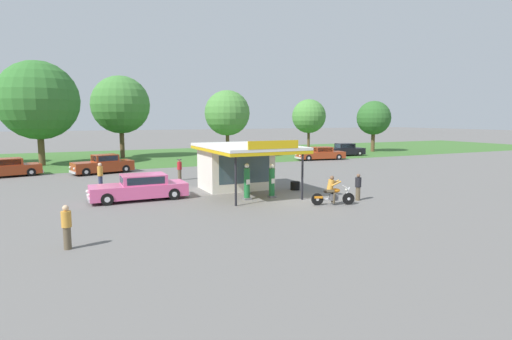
% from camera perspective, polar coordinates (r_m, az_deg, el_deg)
% --- Properties ---
extents(ground_plane, '(300.00, 300.00, 0.00)m').
position_cam_1_polar(ground_plane, '(23.39, 5.78, -4.09)').
color(ground_plane, slate).
extents(grass_verge_strip, '(120.00, 24.00, 0.01)m').
position_cam_1_polar(grass_verge_strip, '(51.28, -11.54, 1.96)').
color(grass_verge_strip, '#3D6B2D').
rests_on(grass_verge_strip, ground).
extents(service_station_kiosk, '(4.95, 7.24, 3.41)m').
position_cam_1_polar(service_station_kiosk, '(26.19, -2.50, 1.03)').
color(service_station_kiosk, silver).
rests_on(service_station_kiosk, ground).
extents(gas_pump_nearside, '(0.44, 0.44, 2.05)m').
position_cam_1_polar(gas_pump_nearside, '(23.07, -1.28, -1.83)').
color(gas_pump_nearside, slate).
rests_on(gas_pump_nearside, ground).
extents(gas_pump_offside, '(0.44, 0.44, 1.97)m').
position_cam_1_polar(gas_pump_offside, '(23.75, 2.23, -1.68)').
color(gas_pump_offside, slate).
rests_on(gas_pump_offside, ground).
extents(motorcycle_with_rider, '(2.23, 0.99, 1.58)m').
position_cam_1_polar(motorcycle_with_rider, '(22.01, 10.64, -3.16)').
color(motorcycle_with_rider, black).
rests_on(motorcycle_with_rider, ground).
extents(featured_classic_sedan, '(5.49, 2.06, 1.44)m').
position_cam_1_polar(featured_classic_sedan, '(23.99, -15.96, -2.42)').
color(featured_classic_sedan, '#E55993').
rests_on(featured_classic_sedan, ground).
extents(parked_car_back_row_far_right, '(5.51, 2.28, 1.53)m').
position_cam_1_polar(parked_car_back_row_far_right, '(51.53, 12.20, 2.73)').
color(parked_car_back_row_far_right, black).
rests_on(parked_car_back_row_far_right, ground).
extents(parked_car_back_row_centre_left, '(5.74, 2.47, 1.44)m').
position_cam_1_polar(parked_car_back_row_centre_left, '(46.02, 9.05, 2.23)').
color(parked_car_back_row_centre_left, '#993819').
rests_on(parked_car_back_row_centre_left, ground).
extents(parked_car_back_row_right, '(5.67, 3.15, 1.46)m').
position_cam_1_polar(parked_car_back_row_right, '(37.67, -31.84, 0.19)').
color(parked_car_back_row_right, '#993819').
rests_on(parked_car_back_row_right, ground).
extents(parked_car_back_row_far_left, '(5.24, 2.93, 1.58)m').
position_cam_1_polar(parked_car_back_row_far_left, '(36.48, -20.61, 0.68)').
color(parked_car_back_row_far_left, '#993819').
rests_on(parked_car_back_row_far_left, ground).
extents(bystander_admiring_sedan, '(0.34, 0.34, 1.73)m').
position_cam_1_polar(bystander_admiring_sedan, '(28.24, -20.97, -0.69)').
color(bystander_admiring_sedan, '#2D3351').
rests_on(bystander_admiring_sedan, ground).
extents(bystander_leaning_by_kiosk, '(0.35, 0.35, 1.60)m').
position_cam_1_polar(bystander_leaning_by_kiosk, '(30.77, -10.66, 0.14)').
color(bystander_leaning_by_kiosk, brown).
rests_on(bystander_leaning_by_kiosk, ground).
extents(bystander_standing_back_lot, '(0.34, 0.34, 1.58)m').
position_cam_1_polar(bystander_standing_back_lot, '(15.82, -24.99, -7.14)').
color(bystander_standing_back_lot, brown).
rests_on(bystander_standing_back_lot, ground).
extents(bystander_strolling_foreground, '(0.34, 0.34, 1.51)m').
position_cam_1_polar(bystander_strolling_foreground, '(23.53, 14.11, -2.26)').
color(bystander_strolling_foreground, brown).
rests_on(bystander_strolling_foreground, ground).
extents(tree_oak_far_right, '(5.28, 5.28, 7.86)m').
position_cam_1_polar(tree_oak_far_right, '(48.26, -4.18, 7.77)').
color(tree_oak_far_right, brown).
rests_on(tree_oak_far_right, ground).
extents(tree_oak_distant_spare, '(6.66, 6.66, 9.50)m').
position_cam_1_polar(tree_oak_distant_spare, '(50.20, -18.64, 8.47)').
color(tree_oak_distant_spare, brown).
rests_on(tree_oak_distant_spare, ground).
extents(tree_oak_centre, '(4.65, 4.74, 7.22)m').
position_cam_1_polar(tree_oak_centre, '(57.29, 7.45, 7.37)').
color(tree_oak_centre, brown).
rests_on(tree_oak_centre, ground).
extents(tree_oak_far_left, '(7.56, 7.56, 10.10)m').
position_cam_1_polar(tree_oak_far_left, '(44.99, -28.15, 8.36)').
color(tree_oak_far_left, brown).
rests_on(tree_oak_far_left, ground).
extents(tree_oak_right, '(4.67, 4.67, 7.01)m').
position_cam_1_polar(tree_oak_right, '(59.06, 16.04, 6.94)').
color(tree_oak_right, brown).
rests_on(tree_oak_right, ground).
extents(spare_tire_stack, '(0.60, 0.60, 0.54)m').
position_cam_1_polar(spare_tire_stack, '(26.38, 5.49, -2.20)').
color(spare_tire_stack, black).
rests_on(spare_tire_stack, ground).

